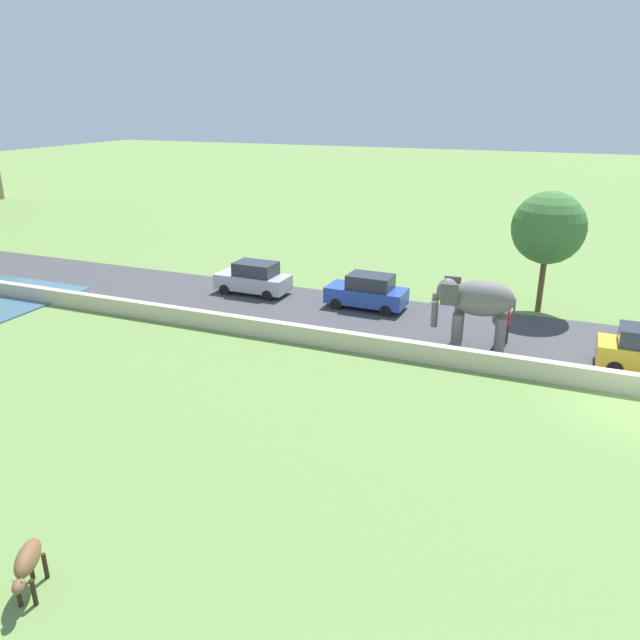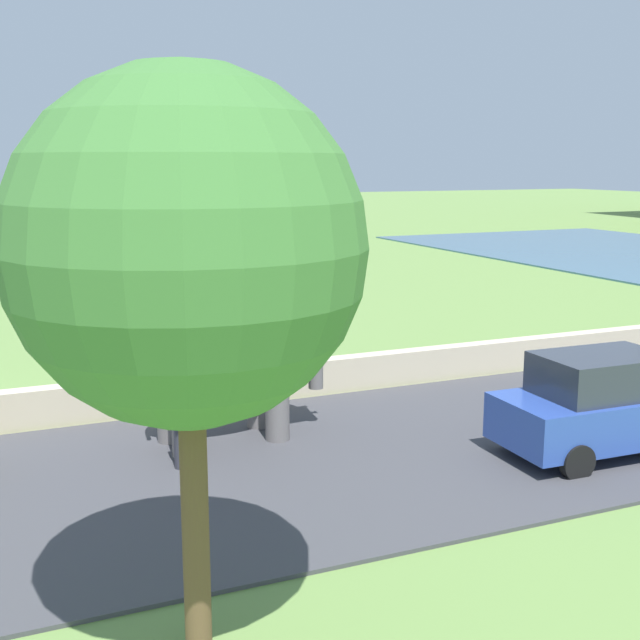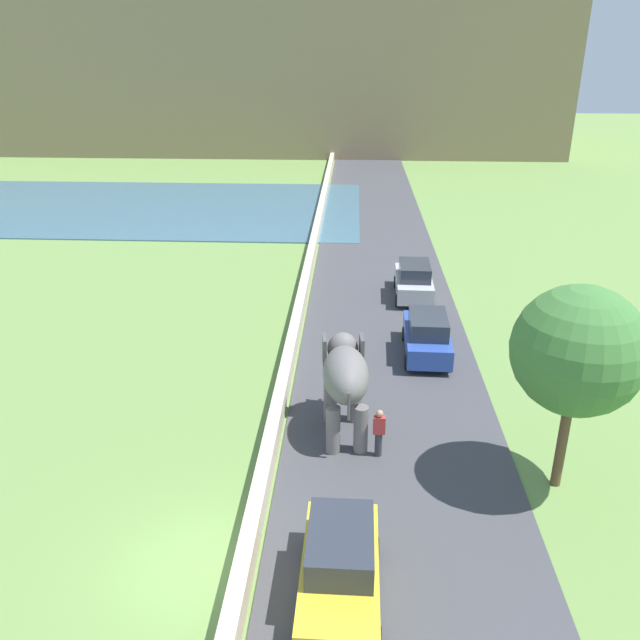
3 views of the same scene
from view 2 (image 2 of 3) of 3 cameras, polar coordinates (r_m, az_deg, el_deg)
elephant at (r=14.61m, az=-6.07°, el=-0.87°), size 1.63×3.52×2.99m
person_beside_elephant at (r=13.61m, az=-9.76°, el=-6.94°), size 0.36×0.22×1.63m
car_blue at (r=15.05m, az=19.41°, el=-5.57°), size 1.88×4.05×1.80m
cow_white at (r=32.39m, az=-16.53°, el=3.09°), size 0.74×1.42×1.15m
cow_brown at (r=33.22m, az=-4.23°, el=3.70°), size 1.38×0.96×1.15m
tree_near at (r=7.89m, az=-9.29°, el=4.94°), size 3.48×3.48×5.96m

